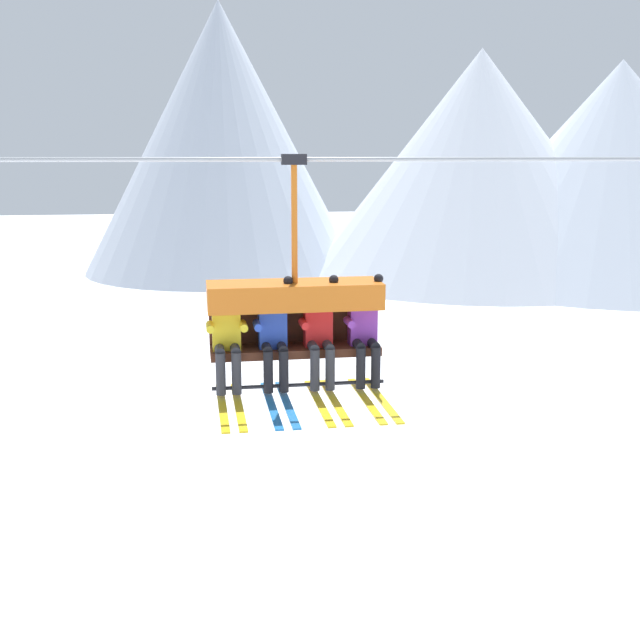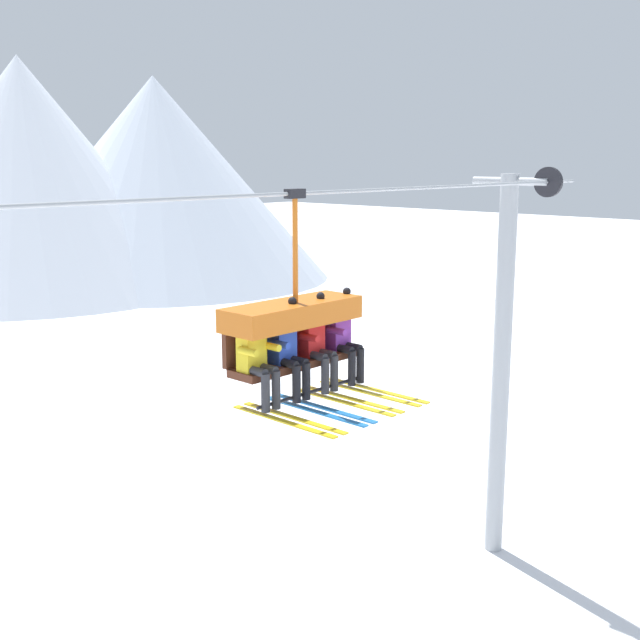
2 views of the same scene
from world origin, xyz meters
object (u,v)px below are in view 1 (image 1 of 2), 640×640
Objects in this scene: skier_yellow at (227,338)px; skier_purple at (365,331)px; skier_blue at (274,334)px; skier_red at (320,333)px; chairlift_chair at (294,306)px.

skier_yellow is 1.60m from skier_purple.
skier_blue is 1.00× the size of skier_purple.
skier_blue is at bearing 180.00° from skier_red.
skier_blue is at bearing 0.73° from skier_yellow.
skier_yellow is 1.00× the size of skier_red.
skier_yellow is 1.07m from skier_red.
skier_purple is at bearing 0.00° from skier_blue.
skier_red is at bearing -38.45° from chairlift_chair.
chairlift_chair reaches higher than skier_blue.
skier_purple is at bearing -14.94° from chairlift_chair.
chairlift_chair reaches higher than skier_purple.
skier_red is (0.53, 0.00, 0.00)m from skier_blue.
skier_yellow is at bearing -164.54° from chairlift_chair.
skier_purple is at bearing 0.00° from skier_red.
skier_red is (1.07, 0.01, 0.02)m from skier_yellow.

